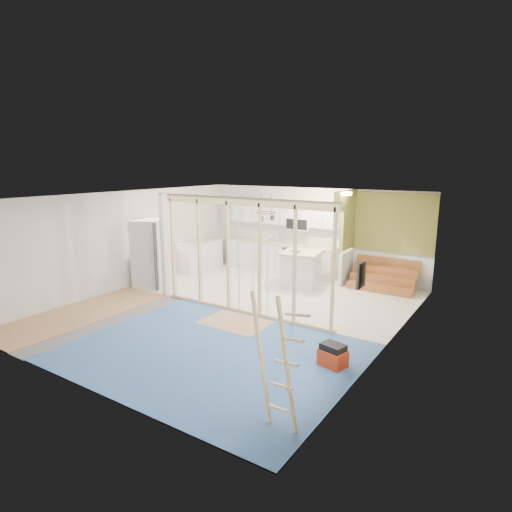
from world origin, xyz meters
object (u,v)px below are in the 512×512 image
Objects in this scene: toolbox at (333,356)px; ladder at (277,362)px; island at (301,270)px; fridge at (150,253)px.

toolbox is 1.99m from ladder.
toolbox is (2.59, -3.89, -0.30)m from island.
toolbox is at bearing 108.85° from ladder.
island is at bearing 137.22° from toolbox.
island is 4.68m from toolbox.
fridge is 1.07× the size of ladder.
fridge is 4.12m from island.
fridge is at bearing -158.56° from island.
toolbox is (6.10, -1.77, -0.72)m from fridge.
ladder is (0.03, -1.88, 0.68)m from toolbox.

